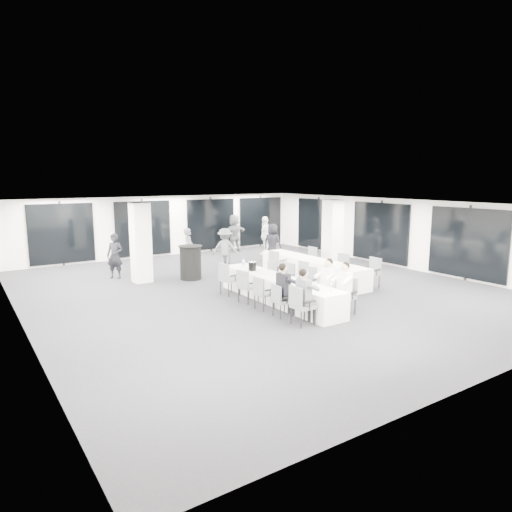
# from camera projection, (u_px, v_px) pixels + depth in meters

# --- Properties ---
(room) EXTENTS (14.04, 16.04, 2.84)m
(room) POSITION_uv_depth(u_px,v_px,m) (261.00, 242.00, 16.24)
(room) COLOR #222227
(room) RESTS_ON ground
(column_left) EXTENTS (0.60, 0.60, 2.80)m
(column_left) POSITION_uv_depth(u_px,v_px,m) (141.00, 243.00, 15.94)
(column_left) COLOR white
(column_left) RESTS_ON floor
(column_right) EXTENTS (0.60, 0.60, 2.80)m
(column_right) POSITION_uv_depth(u_px,v_px,m) (332.00, 235.00, 17.95)
(column_right) COLOR white
(column_right) RESTS_ON floor
(banquet_table_main) EXTENTS (0.90, 5.00, 0.75)m
(banquet_table_main) POSITION_uv_depth(u_px,v_px,m) (278.00, 290.00, 13.49)
(banquet_table_main) COLOR white
(banquet_table_main) RESTS_ON floor
(banquet_table_side) EXTENTS (0.90, 5.00, 0.75)m
(banquet_table_side) POSITION_uv_depth(u_px,v_px,m) (312.00, 269.00, 16.49)
(banquet_table_side) COLOR white
(banquet_table_side) RESTS_ON floor
(cocktail_table) EXTENTS (0.88, 0.88, 1.22)m
(cocktail_table) POSITION_uv_depth(u_px,v_px,m) (191.00, 262.00, 16.52)
(cocktail_table) COLOR black
(cocktail_table) RESTS_ON floor
(chair_main_left_near) EXTENTS (0.53, 0.59, 1.01)m
(chair_main_left_near) POSITION_uv_depth(u_px,v_px,m) (300.00, 303.00, 11.31)
(chair_main_left_near) COLOR #585B60
(chair_main_left_near) RESTS_ON floor
(chair_main_left_second) EXTENTS (0.46, 0.51, 0.87)m
(chair_main_left_second) POSITION_uv_depth(u_px,v_px,m) (280.00, 299.00, 12.03)
(chair_main_left_second) COLOR #585B60
(chair_main_left_second) RESTS_ON floor
(chair_main_left_mid) EXTENTS (0.50, 0.55, 0.92)m
(chair_main_left_mid) POSITION_uv_depth(u_px,v_px,m) (262.00, 291.00, 12.70)
(chair_main_left_mid) COLOR #585B60
(chair_main_left_mid) RESTS_ON floor
(chair_main_left_fourth) EXTENTS (0.57, 0.61, 0.98)m
(chair_main_left_fourth) POSITION_uv_depth(u_px,v_px,m) (246.00, 284.00, 13.38)
(chair_main_left_fourth) COLOR #585B60
(chair_main_left_fourth) RESTS_ON floor
(chair_main_left_far) EXTENTS (0.57, 0.62, 1.02)m
(chair_main_left_far) POSITION_uv_depth(u_px,v_px,m) (228.00, 277.00, 14.25)
(chair_main_left_far) COLOR #585B60
(chair_main_left_far) RESTS_ON floor
(chair_main_right_near) EXTENTS (0.58, 0.61, 0.99)m
(chair_main_right_near) POSITION_uv_depth(u_px,v_px,m) (346.00, 293.00, 12.30)
(chair_main_right_near) COLOR #585B60
(chair_main_right_near) RESTS_ON floor
(chair_main_right_second) EXTENTS (0.53, 0.56, 0.90)m
(chair_main_right_second) POSITION_uv_depth(u_px,v_px,m) (330.00, 290.00, 12.83)
(chair_main_right_second) COLOR #585B60
(chair_main_right_second) RESTS_ON floor
(chair_main_right_mid) EXTENTS (0.61, 0.64, 1.01)m
(chair_main_right_mid) POSITION_uv_depth(u_px,v_px,m) (307.00, 281.00, 13.67)
(chair_main_right_mid) COLOR #585B60
(chair_main_right_mid) RESTS_ON floor
(chair_main_right_fourth) EXTENTS (0.52, 0.57, 0.97)m
(chair_main_right_fourth) POSITION_uv_depth(u_px,v_px,m) (286.00, 276.00, 14.49)
(chair_main_right_fourth) COLOR #585B60
(chair_main_right_fourth) RESTS_ON floor
(chair_main_right_far) EXTENTS (0.48, 0.53, 0.88)m
(chair_main_right_far) POSITION_uv_depth(u_px,v_px,m) (269.00, 273.00, 15.25)
(chair_main_right_far) COLOR #585B60
(chair_main_right_far) RESTS_ON floor
(chair_side_left_near) EXTENTS (0.50, 0.54, 0.88)m
(chair_side_left_near) POSITION_uv_depth(u_px,v_px,m) (332.00, 278.00, 14.46)
(chair_side_left_near) COLOR #585B60
(chair_side_left_near) RESTS_ON floor
(chair_side_left_mid) EXTENTS (0.50, 0.54, 0.86)m
(chair_side_left_mid) POSITION_uv_depth(u_px,v_px,m) (306.00, 272.00, 15.51)
(chair_side_left_mid) COLOR #585B60
(chair_side_left_mid) RESTS_ON floor
(chair_side_left_far) EXTENTS (0.59, 0.62, 0.99)m
(chair_side_left_far) POSITION_uv_depth(u_px,v_px,m) (276.00, 262.00, 16.87)
(chair_side_left_far) COLOR #585B60
(chair_side_left_far) RESTS_ON floor
(chair_side_right_near) EXTENTS (0.51, 0.58, 1.01)m
(chair_side_right_near) POSITION_uv_depth(u_px,v_px,m) (372.00, 271.00, 15.21)
(chair_side_right_near) COLOR #585B60
(chair_side_right_near) RESTS_ON floor
(chair_side_right_mid) EXTENTS (0.58, 0.61, 0.95)m
(chair_side_right_mid) POSITION_uv_depth(u_px,v_px,m) (341.00, 265.00, 16.40)
(chair_side_right_mid) COLOR #585B60
(chair_side_right_mid) RESTS_ON floor
(chair_side_right_far) EXTENTS (0.50, 0.56, 0.97)m
(chair_side_right_far) POSITION_uv_depth(u_px,v_px,m) (310.00, 258.00, 17.84)
(chair_side_right_far) COLOR #585B60
(chair_side_right_far) RESTS_ON floor
(seated_guest_a) EXTENTS (0.50, 0.38, 1.44)m
(seated_guest_a) POSITION_uv_depth(u_px,v_px,m) (306.00, 293.00, 11.36)
(seated_guest_a) COLOR #5A5C62
(seated_guest_a) RESTS_ON floor
(seated_guest_b) EXTENTS (0.50, 0.38, 1.44)m
(seated_guest_b) POSITION_uv_depth(u_px,v_px,m) (285.00, 286.00, 12.05)
(seated_guest_b) COLOR black
(seated_guest_b) RESTS_ON floor
(seated_guest_c) EXTENTS (0.50, 0.38, 1.44)m
(seated_guest_c) POSITION_uv_depth(u_px,v_px,m) (343.00, 285.00, 12.15)
(seated_guest_c) COLOR white
(seated_guest_c) RESTS_ON floor
(seated_guest_d) EXTENTS (0.50, 0.38, 1.44)m
(seated_guest_d) POSITION_uv_depth(u_px,v_px,m) (326.00, 281.00, 12.68)
(seated_guest_d) COLOR white
(seated_guest_d) RESTS_ON floor
(standing_guest_a) EXTENTS (0.83, 0.86, 1.84)m
(standing_guest_a) POSITION_uv_depth(u_px,v_px,m) (189.00, 245.00, 18.56)
(standing_guest_a) COLOR #5A5C62
(standing_guest_a) RESTS_ON floor
(standing_guest_b) EXTENTS (1.00, 0.90, 1.77)m
(standing_guest_b) POSITION_uv_depth(u_px,v_px,m) (223.00, 245.00, 18.96)
(standing_guest_b) COLOR #5A5C62
(standing_guest_b) RESTS_ON floor
(standing_guest_c) EXTENTS (1.30, 1.27, 1.86)m
(standing_guest_c) POSITION_uv_depth(u_px,v_px,m) (225.00, 246.00, 18.41)
(standing_guest_c) COLOR #5A5C62
(standing_guest_c) RESTS_ON floor
(standing_guest_d) EXTENTS (1.39, 1.30, 2.09)m
(standing_guest_d) POSITION_uv_depth(u_px,v_px,m) (265.00, 233.00, 21.63)
(standing_guest_d) COLOR white
(standing_guest_d) RESTS_ON floor
(standing_guest_e) EXTENTS (0.93, 1.07, 1.89)m
(standing_guest_e) POSITION_uv_depth(u_px,v_px,m) (272.00, 240.00, 19.85)
(standing_guest_e) COLOR black
(standing_guest_e) RESTS_ON floor
(standing_guest_f) EXTENTS (2.03, 1.09, 2.10)m
(standing_guest_f) POSITION_uv_depth(u_px,v_px,m) (234.00, 231.00, 22.66)
(standing_guest_f) COLOR #5A5C62
(standing_guest_f) RESTS_ON floor
(standing_guest_g) EXTENTS (0.88, 0.86, 1.87)m
(standing_guest_g) POSITION_uv_depth(u_px,v_px,m) (115.00, 253.00, 16.59)
(standing_guest_g) COLOR black
(standing_guest_g) RESTS_ON floor
(standing_guest_h) EXTENTS (0.96, 1.11, 1.97)m
(standing_guest_h) POSITION_uv_depth(u_px,v_px,m) (330.00, 239.00, 19.98)
(standing_guest_h) COLOR white
(standing_guest_h) RESTS_ON floor
(ice_bucket_near) EXTENTS (0.20, 0.20, 0.22)m
(ice_bucket_near) POSITION_uv_depth(u_px,v_px,m) (303.00, 281.00, 12.41)
(ice_bucket_near) COLOR black
(ice_bucket_near) RESTS_ON banquet_table_main
(ice_bucket_far) EXTENTS (0.25, 0.25, 0.28)m
(ice_bucket_far) POSITION_uv_depth(u_px,v_px,m) (252.00, 266.00, 14.38)
(ice_bucket_far) COLOR black
(ice_bucket_far) RESTS_ON banquet_table_main
(water_bottle_a) EXTENTS (0.07, 0.07, 0.21)m
(water_bottle_a) POSITION_uv_depth(u_px,v_px,m) (316.00, 286.00, 11.94)
(water_bottle_a) COLOR silver
(water_bottle_a) RESTS_ON banquet_table_main
(water_bottle_b) EXTENTS (0.07, 0.07, 0.23)m
(water_bottle_b) POSITION_uv_depth(u_px,v_px,m) (281.00, 272.00, 13.64)
(water_bottle_b) COLOR silver
(water_bottle_b) RESTS_ON banquet_table_main
(water_bottle_c) EXTENTS (0.08, 0.08, 0.24)m
(water_bottle_c) POSITION_uv_depth(u_px,v_px,m) (243.00, 263.00, 15.02)
(water_bottle_c) COLOR silver
(water_bottle_c) RESTS_ON banquet_table_main
(plate_a) EXTENTS (0.21, 0.21, 0.03)m
(plate_a) POSITION_uv_depth(u_px,v_px,m) (302.00, 286.00, 12.28)
(plate_a) COLOR white
(plate_a) RESTS_ON banquet_table_main
(plate_b) EXTENTS (0.18, 0.18, 0.03)m
(plate_b) POSITION_uv_depth(u_px,v_px,m) (315.00, 286.00, 12.28)
(plate_b) COLOR white
(plate_b) RESTS_ON banquet_table_main
(plate_c) EXTENTS (0.18, 0.18, 0.03)m
(plate_c) POSITION_uv_depth(u_px,v_px,m) (286.00, 279.00, 13.20)
(plate_c) COLOR white
(plate_c) RESTS_ON banquet_table_main
(wine_glass) EXTENTS (0.08, 0.08, 0.20)m
(wine_glass) POSITION_uv_depth(u_px,v_px,m) (331.00, 285.00, 11.83)
(wine_glass) COLOR silver
(wine_glass) RESTS_ON banquet_table_main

